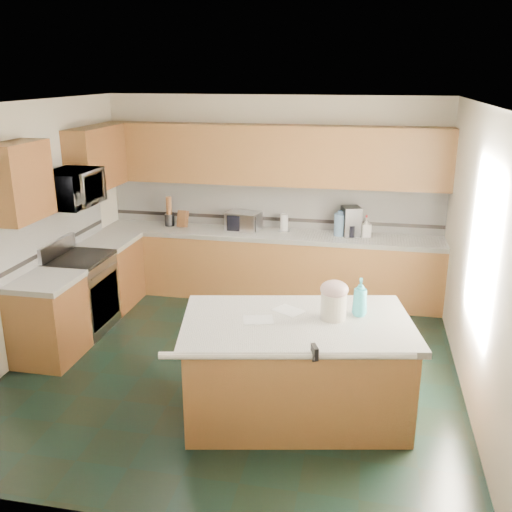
% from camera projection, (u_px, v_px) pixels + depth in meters
% --- Properties ---
extents(floor, '(4.60, 4.60, 0.00)m').
position_uv_depth(floor, '(236.00, 365.00, 6.09)').
color(floor, black).
rests_on(floor, ground).
extents(ceiling, '(4.60, 4.60, 0.00)m').
position_uv_depth(ceiling, '(233.00, 104.00, 5.26)').
color(ceiling, white).
rests_on(ceiling, ground).
extents(wall_back, '(4.60, 0.04, 2.70)m').
position_uv_depth(wall_back, '(273.00, 196.00, 7.84)').
color(wall_back, '#EFE4CA').
rests_on(wall_back, ground).
extents(wall_front, '(4.60, 0.04, 2.70)m').
position_uv_depth(wall_front, '(147.00, 350.00, 3.51)').
color(wall_front, '#EFE4CA').
rests_on(wall_front, ground).
extents(wall_left, '(0.04, 4.60, 2.70)m').
position_uv_depth(wall_left, '(24.00, 232.00, 6.11)').
color(wall_left, '#EFE4CA').
rests_on(wall_left, ground).
extents(wall_right, '(0.04, 4.60, 2.70)m').
position_uv_depth(wall_right, '(480.00, 258.00, 5.24)').
color(wall_right, '#EFE4CA').
rests_on(wall_right, ground).
extents(back_base_cab, '(4.60, 0.60, 0.86)m').
position_uv_depth(back_base_cab, '(269.00, 267.00, 7.82)').
color(back_base_cab, '#482612').
rests_on(back_base_cab, ground).
extents(back_countertop, '(4.60, 0.64, 0.06)m').
position_uv_depth(back_countertop, '(269.00, 235.00, 7.68)').
color(back_countertop, white).
rests_on(back_countertop, back_base_cab).
extents(back_upper_cab, '(4.60, 0.33, 0.78)m').
position_uv_depth(back_upper_cab, '(272.00, 155.00, 7.48)').
color(back_upper_cab, '#482612').
rests_on(back_upper_cab, wall_back).
extents(back_backsplash, '(4.60, 0.02, 0.63)m').
position_uv_depth(back_backsplash, '(273.00, 205.00, 7.84)').
color(back_backsplash, silver).
rests_on(back_backsplash, back_countertop).
extents(back_accent_band, '(4.60, 0.01, 0.05)m').
position_uv_depth(back_accent_band, '(273.00, 219.00, 7.90)').
color(back_accent_band, black).
rests_on(back_accent_band, back_countertop).
extents(left_base_cab_rear, '(0.60, 0.82, 0.86)m').
position_uv_depth(left_base_cab_rear, '(111.00, 274.00, 7.54)').
color(left_base_cab_rear, '#482612').
rests_on(left_base_cab_rear, ground).
extents(left_counter_rear, '(0.64, 0.82, 0.06)m').
position_uv_depth(left_counter_rear, '(108.00, 241.00, 7.39)').
color(left_counter_rear, white).
rests_on(left_counter_rear, left_base_cab_rear).
extents(left_base_cab_front, '(0.60, 0.72, 0.86)m').
position_uv_depth(left_base_cab_front, '(49.00, 322.00, 6.11)').
color(left_base_cab_front, '#482612').
rests_on(left_base_cab_front, ground).
extents(left_counter_front, '(0.64, 0.72, 0.06)m').
position_uv_depth(left_counter_front, '(44.00, 281.00, 5.97)').
color(left_counter_front, white).
rests_on(left_counter_front, left_base_cab_front).
extents(left_backsplash, '(0.02, 2.30, 0.63)m').
position_uv_depth(left_backsplash, '(55.00, 229.00, 6.65)').
color(left_backsplash, silver).
rests_on(left_backsplash, wall_left).
extents(left_accent_band, '(0.01, 2.30, 0.05)m').
position_uv_depth(left_accent_band, '(57.00, 245.00, 6.71)').
color(left_accent_band, black).
rests_on(left_accent_band, wall_left).
extents(left_upper_cab_rear, '(0.33, 1.09, 0.78)m').
position_uv_depth(left_upper_cab_rear, '(96.00, 158.00, 7.22)').
color(left_upper_cab_rear, '#482612').
rests_on(left_upper_cab_rear, wall_left).
extents(left_upper_cab_front, '(0.33, 0.72, 0.78)m').
position_uv_depth(left_upper_cab_front, '(20.00, 182.00, 5.67)').
color(left_upper_cab_front, '#482612').
rests_on(left_upper_cab_front, wall_left).
extents(range_body, '(0.60, 0.76, 0.88)m').
position_uv_depth(range_body, '(82.00, 295.00, 6.80)').
color(range_body, '#B7B7BC').
rests_on(range_body, ground).
extents(range_oven_door, '(0.02, 0.68, 0.55)m').
position_uv_depth(range_oven_door, '(105.00, 300.00, 6.75)').
color(range_oven_door, black).
rests_on(range_oven_door, range_body).
extents(range_cooktop, '(0.62, 0.78, 0.04)m').
position_uv_depth(range_cooktop, '(78.00, 259.00, 6.65)').
color(range_cooktop, black).
rests_on(range_cooktop, range_body).
extents(range_handle, '(0.02, 0.66, 0.02)m').
position_uv_depth(range_handle, '(105.00, 270.00, 6.63)').
color(range_handle, '#B7B7BC').
rests_on(range_handle, range_body).
extents(range_backguard, '(0.06, 0.76, 0.18)m').
position_uv_depth(range_backguard, '(57.00, 248.00, 6.67)').
color(range_backguard, '#B7B7BC').
rests_on(range_backguard, range_body).
extents(microwave, '(0.50, 0.73, 0.41)m').
position_uv_depth(microwave, '(71.00, 189.00, 6.40)').
color(microwave, '#B7B7BC').
rests_on(microwave, wall_left).
extents(island_base, '(2.07, 1.44, 0.86)m').
position_uv_depth(island_base, '(296.00, 371.00, 5.10)').
color(island_base, '#482612').
rests_on(island_base, ground).
extents(island_top, '(2.19, 1.55, 0.06)m').
position_uv_depth(island_top, '(297.00, 324.00, 4.96)').
color(island_top, white).
rests_on(island_top, island_base).
extents(island_bullnose, '(1.97, 0.45, 0.06)m').
position_uv_depth(island_bullnose, '(287.00, 355.00, 4.41)').
color(island_bullnose, white).
rests_on(island_bullnose, island_base).
extents(treat_jar, '(0.25, 0.25, 0.24)m').
position_uv_depth(treat_jar, '(334.00, 306.00, 4.96)').
color(treat_jar, silver).
rests_on(treat_jar, island_top).
extents(treat_jar_lid, '(0.25, 0.25, 0.15)m').
position_uv_depth(treat_jar_lid, '(334.00, 289.00, 4.92)').
color(treat_jar_lid, beige).
rests_on(treat_jar_lid, treat_jar).
extents(treat_jar_knob, '(0.08, 0.03, 0.03)m').
position_uv_depth(treat_jar_knob, '(335.00, 284.00, 4.90)').
color(treat_jar_knob, tan).
rests_on(treat_jar_knob, treat_jar_lid).
extents(treat_jar_knob_end_l, '(0.04, 0.04, 0.04)m').
position_uv_depth(treat_jar_knob_end_l, '(330.00, 283.00, 4.91)').
color(treat_jar_knob_end_l, tan).
rests_on(treat_jar_knob_end_l, treat_jar_lid).
extents(treat_jar_knob_end_r, '(0.04, 0.04, 0.04)m').
position_uv_depth(treat_jar_knob_end_r, '(339.00, 284.00, 4.89)').
color(treat_jar_knob_end_r, tan).
rests_on(treat_jar_knob_end_r, treat_jar_lid).
extents(soap_bottle_island, '(0.14, 0.14, 0.34)m').
position_uv_depth(soap_bottle_island, '(360.00, 297.00, 5.01)').
color(soap_bottle_island, '#33ADBE').
rests_on(soap_bottle_island, island_top).
extents(paper_sheet_a, '(0.30, 0.25, 0.00)m').
position_uv_depth(paper_sheet_a, '(258.00, 320.00, 4.97)').
color(paper_sheet_a, white).
rests_on(paper_sheet_a, island_top).
extents(paper_sheet_b, '(0.32, 0.30, 0.00)m').
position_uv_depth(paper_sheet_b, '(289.00, 310.00, 5.16)').
color(paper_sheet_b, white).
rests_on(paper_sheet_b, island_top).
extents(clamp_body, '(0.07, 0.12, 0.10)m').
position_uv_depth(clamp_body, '(315.00, 352.00, 4.38)').
color(clamp_body, black).
rests_on(clamp_body, island_top).
extents(clamp_handle, '(0.02, 0.08, 0.02)m').
position_uv_depth(clamp_handle, '(314.00, 359.00, 4.32)').
color(clamp_handle, black).
rests_on(clamp_handle, island_top).
extents(knife_block, '(0.14, 0.18, 0.25)m').
position_uv_depth(knife_block, '(183.00, 219.00, 7.91)').
color(knife_block, '#472814').
rests_on(knife_block, back_countertop).
extents(utensil_crock, '(0.13, 0.13, 0.17)m').
position_uv_depth(utensil_crock, '(170.00, 220.00, 7.99)').
color(utensil_crock, black).
rests_on(utensil_crock, back_countertop).
extents(utensil_bundle, '(0.08, 0.08, 0.25)m').
position_uv_depth(utensil_bundle, '(169.00, 205.00, 7.93)').
color(utensil_bundle, '#472814').
rests_on(utensil_bundle, utensil_crock).
extents(toaster_oven, '(0.49, 0.39, 0.25)m').
position_uv_depth(toaster_oven, '(244.00, 221.00, 7.75)').
color(toaster_oven, '#B7B7BC').
rests_on(toaster_oven, back_countertop).
extents(toaster_oven_door, '(0.40, 0.01, 0.21)m').
position_uv_depth(toaster_oven_door, '(241.00, 224.00, 7.62)').
color(toaster_oven_door, black).
rests_on(toaster_oven_door, toaster_oven).
extents(paper_towel, '(0.11, 0.11, 0.24)m').
position_uv_depth(paper_towel, '(284.00, 223.00, 7.69)').
color(paper_towel, white).
rests_on(paper_towel, back_countertop).
extents(paper_towel_base, '(0.16, 0.16, 0.01)m').
position_uv_depth(paper_towel_base, '(284.00, 231.00, 7.73)').
color(paper_towel_base, '#B7B7BC').
rests_on(paper_towel_base, back_countertop).
extents(water_jug, '(0.18, 0.18, 0.29)m').
position_uv_depth(water_jug, '(341.00, 225.00, 7.51)').
color(water_jug, '#5B7FA7').
rests_on(water_jug, back_countertop).
extents(water_jug_neck, '(0.08, 0.08, 0.04)m').
position_uv_depth(water_jug_neck, '(341.00, 212.00, 7.46)').
color(water_jug_neck, '#5B7FA7').
rests_on(water_jug_neck, water_jug).
extents(coffee_maker, '(0.30, 0.31, 0.38)m').
position_uv_depth(coffee_maker, '(351.00, 221.00, 7.49)').
color(coffee_maker, black).
rests_on(coffee_maker, back_countertop).
extents(coffee_carafe, '(0.16, 0.16, 0.16)m').
position_uv_depth(coffee_carafe, '(350.00, 231.00, 7.47)').
color(coffee_carafe, black).
rests_on(coffee_carafe, back_countertop).
extents(soap_bottle_back, '(0.15, 0.15, 0.26)m').
position_uv_depth(soap_bottle_back, '(366.00, 227.00, 7.44)').
color(soap_bottle_back, white).
rests_on(soap_bottle_back, back_countertop).
extents(soap_back_cap, '(0.02, 0.02, 0.03)m').
position_uv_depth(soap_back_cap, '(367.00, 216.00, 7.40)').
color(soap_back_cap, red).
rests_on(soap_back_cap, soap_bottle_back).
extents(window_light_proxy, '(0.02, 1.40, 1.10)m').
position_uv_depth(window_light_proxy, '(482.00, 249.00, 5.01)').
color(window_light_proxy, white).
rests_on(window_light_proxy, wall_right).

